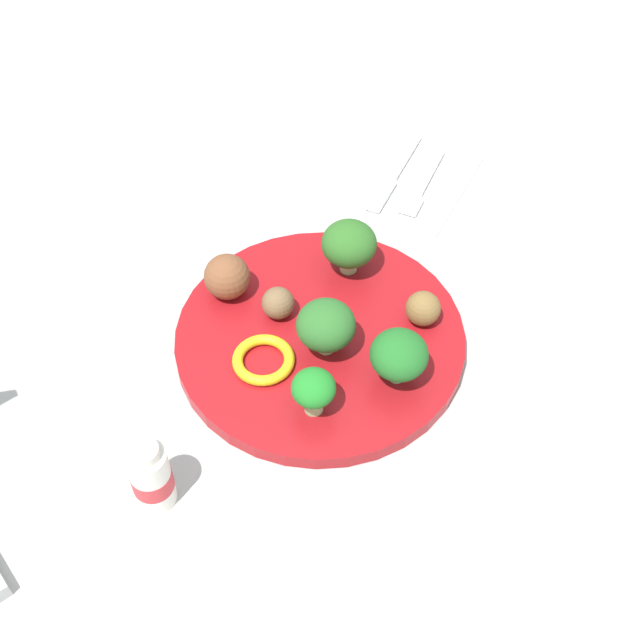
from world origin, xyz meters
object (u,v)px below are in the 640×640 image
Objects in this scene: napkin at (409,179)px; meatball_front_right at (278,303)px; fork at (421,185)px; pepper_ring_mid_left at (263,360)px; plate at (320,339)px; broccoli_floret_back_left at (314,389)px; broccoli_floret_front_right at (326,326)px; broccoli_floret_center at (349,244)px; yogurt_bottle at (151,476)px; broccoli_floret_near_rim at (399,355)px; meatball_near_rim at (423,309)px; meatball_back_left at (227,277)px; knife at (393,175)px.

meatball_front_right is at bearing -9.56° from napkin.
pepper_ring_mid_left is at bearing -8.78° from fork.
plate is 5.82× the size of broccoli_floret_back_left.
broccoli_floret_center is (-0.11, -0.02, 0.00)m from broccoli_floret_front_right.
broccoli_floret_front_right is 0.48× the size of fork.
broccoli_floret_back_left is 0.62× the size of yogurt_bottle.
fork is (-0.27, -0.07, -0.04)m from broccoli_floret_near_rim.
yogurt_bottle is at bearing -28.33° from meatball_near_rim.
broccoli_floret_front_right is 1.67× the size of meatball_near_rim.
meatball_back_left is 0.19m from meatball_near_rim.
meatball_back_left is (-0.09, -0.14, -0.01)m from broccoli_floret_back_left.
yogurt_bottle reaches higher than meatball_front_right.
meatball_back_left is 1.34× the size of meatball_near_rim.
meatball_front_right is at bearing 176.97° from yogurt_bottle.
plate is at bearing 0.85° from napkin.
knife is at bearing -152.37° from meatball_near_rim.
knife is at bearing -94.05° from fork.
plate is 1.93× the size of knife.
broccoli_floret_near_rim is 0.73× the size of yogurt_bottle.
meatball_back_left is at bearing -76.86° from meatball_near_rim.
broccoli_floret_near_rim is 0.30m from knife.
broccoli_floret_center is 0.15m from pepper_ring_mid_left.
broccoli_floret_front_right is at bearing 70.50° from meatball_front_right.
meatball_back_left is at bearing -102.73° from broccoli_floret_front_right.
fork is at bearing 166.14° from meatball_front_right.
broccoli_floret_back_left is at bearing 55.37° from meatball_back_left.
broccoli_floret_near_rim is at bearing 40.52° from broccoli_floret_center.
yogurt_bottle reaches higher than broccoli_floret_near_rim.
yogurt_bottle is (0.15, -0.03, 0.01)m from pepper_ring_mid_left.
plate is 1.65× the size of napkin.
broccoli_floret_back_left is at bearing 14.78° from broccoli_floret_front_right.
broccoli_floret_back_left is 0.07m from pepper_ring_mid_left.
yogurt_bottle is at bearing -8.93° from fork.
broccoli_floret_back_left is 0.40× the size of fork.
meatball_back_left is at bearing -132.50° from pepper_ring_mid_left.
broccoli_floret_front_right is 0.07m from broccoli_floret_back_left.
napkin is at bearing 173.39° from yogurt_bottle.
fork is 0.83× the size of knife.
meatball_near_rim is (0.03, 0.09, -0.02)m from broccoli_floret_center.
broccoli_floret_center is 0.09m from meatball_front_right.
broccoli_floret_back_left reaches higher than plate.
knife is at bearing -175.13° from plate.
pepper_ring_mid_left is at bearing -49.80° from broccoli_floret_front_right.
broccoli_floret_front_right reaches higher than pepper_ring_mid_left.
plate is 4.96× the size of broccoli_floret_near_rim.
yogurt_bottle is at bearing -35.20° from broccoli_floret_back_left.
knife is at bearing -171.24° from broccoli_floret_back_left.
meatball_near_rim is 0.23m from knife.
broccoli_floret_center is at bearing -110.53° from meatball_near_rim.
pepper_ring_mid_left is (0.03, -0.12, -0.03)m from broccoli_floret_near_rim.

